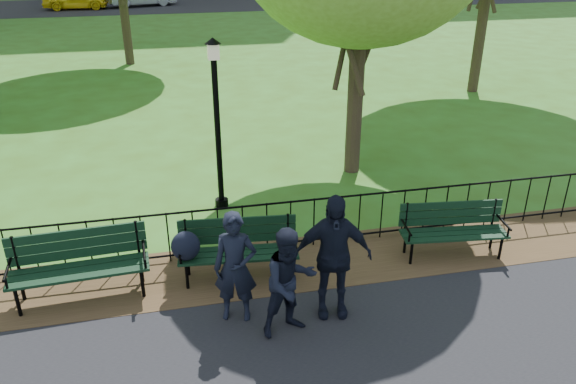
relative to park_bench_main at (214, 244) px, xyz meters
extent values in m
plane|color=#345616|center=(0.72, -1.32, -0.64)|extent=(120.00, 120.00, 0.00)
cube|color=#382917|center=(0.72, 0.18, -0.63)|extent=(60.00, 1.60, 0.01)
cube|color=black|center=(0.72, 33.68, -0.64)|extent=(70.00, 9.00, 0.01)
cylinder|color=black|center=(0.72, 0.68, 0.24)|extent=(24.00, 0.04, 0.04)
cylinder|color=black|center=(0.72, 0.68, -0.52)|extent=(24.00, 0.04, 0.04)
cylinder|color=black|center=(0.72, 0.68, -0.19)|extent=(0.02, 0.02, 0.90)
cube|color=black|center=(0.35, -0.05, -0.19)|extent=(1.85, 0.66, 0.04)
cube|color=black|center=(0.38, 0.21, 0.16)|extent=(1.80, 0.22, 0.45)
cylinder|color=black|center=(-0.45, -0.15, -0.42)|extent=(0.05, 0.05, 0.45)
cylinder|color=black|center=(1.11, -0.31, -0.42)|extent=(0.05, 0.05, 0.45)
cylinder|color=black|center=(-0.41, 0.21, -0.42)|extent=(0.05, 0.05, 0.45)
cylinder|color=black|center=(1.15, 0.05, -0.42)|extent=(0.05, 0.05, 0.45)
cylinder|color=black|center=(-0.50, 0.04, -0.01)|extent=(0.10, 0.56, 0.04)
cylinder|color=black|center=(1.20, -0.13, -0.01)|extent=(0.10, 0.56, 0.04)
ellipsoid|color=black|center=(-0.43, -0.07, 0.07)|extent=(0.46, 0.34, 0.47)
cube|color=black|center=(-1.94, -0.07, -0.16)|extent=(1.97, 0.63, 0.04)
cube|color=black|center=(-1.96, 0.21, 0.22)|extent=(1.94, 0.15, 0.49)
cylinder|color=black|center=(-2.77, -0.31, -0.40)|extent=(0.05, 0.05, 0.49)
cylinder|color=black|center=(-1.09, -0.21, -0.40)|extent=(0.05, 0.05, 0.49)
cylinder|color=black|center=(-2.80, 0.08, -0.40)|extent=(0.05, 0.05, 0.49)
cylinder|color=black|center=(-1.11, 0.17, -0.40)|extent=(0.05, 0.05, 0.49)
cylinder|color=black|center=(-2.86, -0.12, 0.04)|extent=(0.08, 0.61, 0.04)
cylinder|color=black|center=(-1.03, -0.02, 0.04)|extent=(0.08, 0.61, 0.04)
cube|color=black|center=(3.86, -0.15, -0.21)|extent=(1.76, 0.65, 0.04)
cube|color=black|center=(3.89, 0.10, 0.12)|extent=(1.71, 0.23, 0.43)
cylinder|color=black|center=(3.10, -0.23, -0.43)|extent=(0.05, 0.05, 0.43)
cylinder|color=black|center=(4.58, -0.40, -0.43)|extent=(0.05, 0.05, 0.43)
cylinder|color=black|center=(3.14, 0.11, -0.43)|extent=(0.05, 0.05, 0.43)
cylinder|color=black|center=(4.62, -0.06, -0.43)|extent=(0.05, 0.05, 0.43)
cylinder|color=black|center=(3.05, -0.06, -0.04)|extent=(0.10, 0.54, 0.04)
cylinder|color=black|center=(4.66, -0.24, -0.04)|extent=(0.10, 0.54, 0.04)
cylinder|color=black|center=(0.36, 2.52, -0.57)|extent=(0.25, 0.25, 0.14)
cylinder|color=black|center=(0.36, 2.52, 0.81)|extent=(0.11, 0.11, 2.90)
cube|color=beige|center=(0.36, 2.52, 2.35)|extent=(0.20, 0.20, 0.27)
cone|color=black|center=(0.36, 2.52, 2.53)|extent=(0.29, 0.29, 0.11)
cylinder|color=#2D2116|center=(3.38, 3.64, 0.85)|extent=(0.33, 0.33, 2.98)
cylinder|color=#2D2116|center=(9.34, 9.10, 1.43)|extent=(0.34, 0.34, 4.14)
cylinder|color=#2D2116|center=(-1.82, 15.61, 1.22)|extent=(0.34, 0.34, 3.72)
imported|color=black|center=(0.20, -0.96, 0.18)|extent=(0.67, 0.52, 1.61)
imported|color=black|center=(0.85, -1.41, 0.14)|extent=(0.82, 0.56, 1.55)
imported|color=black|center=(1.50, -1.13, 0.28)|extent=(1.13, 0.61, 1.82)
camera|label=1|loc=(-0.47, -7.31, 4.33)|focal=35.00mm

